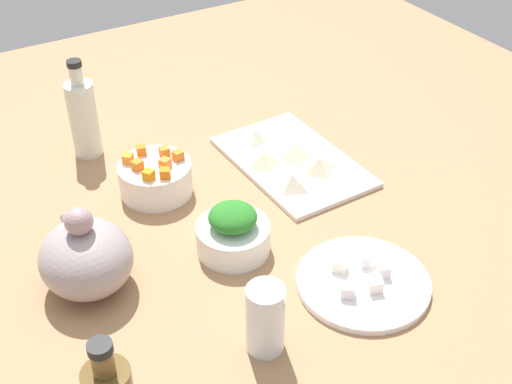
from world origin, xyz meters
TOP-DOWN VIEW (x-y plane):
  - tabletop at (0.00, 0.00)cm, footprint 190.00×190.00cm
  - cutting_board at (10.49, -14.88)cm, footprint 33.10×21.50cm
  - plate_tofu at (-25.16, -5.40)cm, footprint 21.82×21.82cm
  - bowl_greens at (-6.61, 8.45)cm, footprint 12.74×12.74cm
  - bowl_carrots at (15.78, 13.01)cm, footprint 13.97×13.97cm
  - teapot at (-2.34, 32.74)cm, footprint 17.41×14.77cm
  - bottle_1 at (35.69, 19.63)cm, footprint 5.83×5.83cm
  - drinking_glass_0 at (-27.89, 14.93)cm, footprint 5.73×5.73cm
  - carrot_cube_0 at (13.93, 11.50)cm, footprint 2.42×2.42cm
  - carrot_cube_1 at (20.35, 13.59)cm, footprint 2.19×2.19cm
  - carrot_cube_2 at (15.07, 8.30)cm, footprint 2.01×2.01cm
  - carrot_cube_3 at (15.97, 16.21)cm, footprint 2.26×2.26cm
  - carrot_cube_4 at (11.93, 15.69)cm, footprint 2.50×2.50cm
  - carrot_cube_5 at (17.59, 9.97)cm, footprint 1.92×1.92cm
  - carrot_cube_6 at (10.92, 12.89)cm, footprint 2.47×2.47cm
  - carrot_cube_7 at (18.85, 16.92)cm, footprint 2.55×2.55cm
  - chopped_greens_mound at (-6.61, 8.45)cm, footprint 11.20×11.25cm
  - tofu_cube_0 at (-21.16, -3.50)cm, footprint 3.09×3.09cm
  - tofu_cube_1 at (-27.84, -5.47)cm, footprint 2.87×2.87cm
  - tofu_cube_2 at (-25.80, -8.71)cm, footprint 2.84×2.84cm
  - tofu_cube_3 at (-26.61, -1.03)cm, footprint 3.08×3.08cm
  - tofu_cube_4 at (-22.19, -8.14)cm, footprint 2.81×2.81cm
  - dumpling_0 at (4.37, -17.21)cm, footprint 5.24×5.52cm
  - dumpling_1 at (20.48, -11.87)cm, footprint 5.92×5.92cm
  - dumpling_2 at (11.70, -8.98)cm, footprint 6.39×6.07cm
  - dumpling_3 at (10.88, -15.68)cm, footprint 6.37×6.30cm
  - dumpling_4 at (2.47, -9.39)cm, footprint 7.30×7.06cm

SIDE VIEW (x-z plane):
  - tabletop at x=0.00cm, z-range 0.00..3.00cm
  - cutting_board at x=10.49cm, z-range 3.00..4.00cm
  - plate_tofu at x=-25.16cm, z-range 3.00..4.20cm
  - dumpling_1 at x=20.48cm, z-range 4.00..6.58cm
  - tofu_cube_0 at x=-21.16cm, z-range 4.20..6.40cm
  - tofu_cube_1 at x=-27.84cm, z-range 4.20..6.40cm
  - tofu_cube_2 at x=-25.80cm, z-range 4.20..6.40cm
  - tofu_cube_3 at x=-26.61cm, z-range 4.20..6.40cm
  - tofu_cube_4 at x=-22.19cm, z-range 4.20..6.40cm
  - dumpling_3 at x=10.88cm, z-range 4.00..6.92cm
  - dumpling_2 at x=11.70cm, z-range 4.00..7.00cm
  - dumpling_0 at x=4.37cm, z-range 4.00..7.05cm
  - dumpling_4 at x=2.47cm, z-range 4.00..7.08cm
  - bowl_greens at x=-6.61cm, z-range 3.00..8.15cm
  - bowl_carrots at x=15.78cm, z-range 3.00..9.28cm
  - drinking_glass_0 at x=-27.89cm, z-range 3.00..14.52cm
  - teapot at x=-2.34cm, z-range 1.24..16.73cm
  - chopped_greens_mound at x=-6.61cm, z-range 8.15..12.19cm
  - carrot_cube_0 at x=13.93cm, z-range 9.28..11.08cm
  - carrot_cube_1 at x=20.35cm, z-range 9.28..11.08cm
  - carrot_cube_2 at x=15.07cm, z-range 9.28..11.08cm
  - carrot_cube_3 at x=15.97cm, z-range 9.28..11.08cm
  - carrot_cube_4 at x=11.93cm, z-range 9.28..11.08cm
  - carrot_cube_5 at x=17.59cm, z-range 9.28..11.08cm
  - carrot_cube_6 at x=10.92cm, z-range 9.28..11.08cm
  - carrot_cube_7 at x=18.85cm, z-range 9.28..11.08cm
  - bottle_1 at x=35.69cm, z-range 1.15..22.22cm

